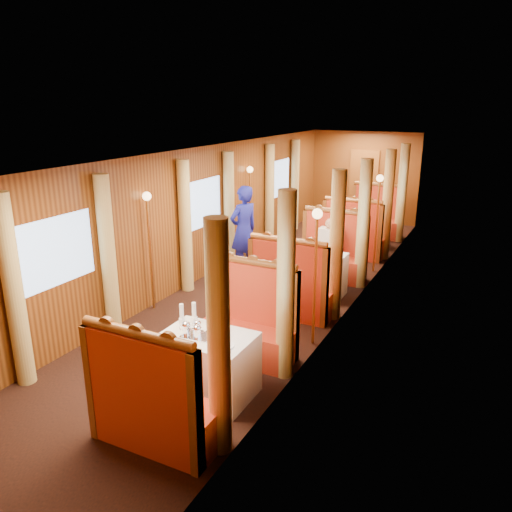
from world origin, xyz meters
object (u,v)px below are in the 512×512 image
Objects in this scene: table_mid at (313,275)px; teapot_back at (198,328)px; teapot_left at (186,330)px; banquette_near_aft at (248,327)px; banquette_far_fwd at (353,239)px; steward at (244,230)px; banquette_mid_aft at (332,257)px; fruit_plate at (224,344)px; rose_vase_far at (367,208)px; tea_tray at (197,335)px; banquette_mid_fwd at (291,291)px; teapot_right at (197,333)px; rose_vase_mid at (316,244)px; banquette_near_fwd at (153,407)px; banquette_far_aft at (376,220)px; table_far at (365,230)px; table_near at (208,365)px; passenger at (329,243)px.

teapot_back reaches higher than table_mid.
teapot_back is at bearing 52.17° from teapot_left.
banquette_near_aft and banquette_far_fwd have the same top height.
banquette_mid_aft is at bearing 130.34° from steward.
banquette_mid_aft reaches higher than table_mid.
teapot_back reaches higher than fruit_plate.
banquette_mid_aft is at bearing 90.00° from table_mid.
rose_vase_far is (0.00, 3.48, 0.55)m from table_mid.
tea_tray is at bearing 168.42° from fruit_plate.
banquette_mid_fwd is (0.00, 1.47, 0.00)m from banquette_near_aft.
banquette_far_fwd reaches higher than rose_vase_far.
table_mid is 6.70× the size of teapot_right.
rose_vase_mid reaches higher than table_mid.
banquette_mid_fwd is at bearing 90.00° from banquette_near_fwd.
banquette_far_aft is 0.76× the size of steward.
tea_tray is (-0.09, -2.54, 0.33)m from banquette_mid_fwd.
rose_vase_mid is at bearing 97.03° from steward.
tea_tray is 7.04m from rose_vase_far.
banquette_near_aft is 1.20m from teapot_left.
steward reaches higher than banquette_far_aft.
fruit_plate is 0.65× the size of rose_vase_mid.
teapot_back reaches higher than table_far.
banquette_near_fwd and banquette_far_fwd have the same top height.
table_mid is 3.52m from rose_vase_far.
banquette_mid_fwd is 1.28× the size of table_far.
rose_vase_mid is (-0.27, 3.66, 0.16)m from fruit_plate.
rose_vase_mid is at bearing -89.54° from table_far.
teapot_back is (-0.14, 1.03, 0.38)m from banquette_near_fwd.
banquette_far_aft reaches higher than fruit_plate.
table_near is 5.99m from banquette_far_fwd.
rose_vase_mid is at bearing 88.45° from banquette_mid_fwd.
banquette_near_fwd is 1.28× the size of table_mid.
banquette_near_fwd is 0.99m from fruit_plate.
rose_vase_far is (0.00, -1.04, 0.50)m from banquette_far_aft.
teapot_left reaches higher than table_near.
banquette_far_fwd reaches higher than table_mid.
teapot_left is at bearing -92.69° from passenger.
banquette_near_fwd and banquette_mid_fwd have the same top height.
banquette_near_aft is 2.55m from rose_vase_mid.
rose_vase_mid is (0.12, 3.58, 0.17)m from tea_tray.
teapot_back is 4.26m from steward.
teapot_left is at bearing -92.58° from banquette_mid_aft.
banquette_mid_aft is at bearing 90.00° from table_near.
steward is at bearing -162.91° from banquette_mid_aft.
banquette_far_aft reaches higher than table_far.
steward reaches higher than banquette_near_aft.
banquette_far_fwd reaches higher than fruit_plate.
rose_vase_mid is (0.24, 3.62, 0.11)m from teapot_left.
table_far is 0.55m from rose_vase_far.
table_near is at bearing 2.89° from teapot_back.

